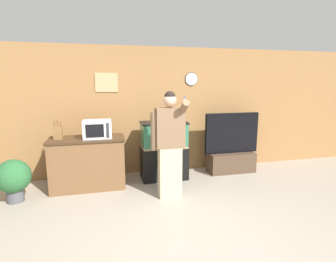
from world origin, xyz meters
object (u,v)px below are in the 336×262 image
at_px(knife_block, 58,133).
at_px(person_standing, 169,143).
at_px(counter_island, 88,163).
at_px(aquarium_on_stand, 164,150).
at_px(tv_on_stand, 231,155).
at_px(microwave, 97,129).
at_px(potted_plant, 13,178).

xyz_separation_m(knife_block, person_standing, (1.80, -0.71, -0.13)).
distance_m(counter_island, aquarium_on_stand, 1.44).
height_order(tv_on_stand, person_standing, person_standing).
distance_m(knife_block, tv_on_stand, 3.45).
height_order(counter_island, microwave, microwave).
xyz_separation_m(microwave, tv_on_stand, (2.72, 0.21, -0.71)).
distance_m(aquarium_on_stand, tv_on_stand, 1.49).
bearing_deg(microwave, knife_block, 177.61).
height_order(tv_on_stand, potted_plant, tv_on_stand).
distance_m(counter_island, tv_on_stand, 2.92).
bearing_deg(tv_on_stand, microwave, -175.55).
height_order(counter_island, aquarium_on_stand, aquarium_on_stand).
distance_m(knife_block, potted_plant, 0.97).
distance_m(tv_on_stand, person_standing, 1.90).
bearing_deg(microwave, potted_plant, -167.58).
bearing_deg(potted_plant, knife_block, 25.73).
distance_m(microwave, potted_plant, 1.51).
relative_size(knife_block, tv_on_stand, 0.26).
height_order(microwave, knife_block, knife_block).
relative_size(microwave, tv_on_stand, 0.38).
bearing_deg(aquarium_on_stand, counter_island, -174.90).
bearing_deg(aquarium_on_stand, potted_plant, -169.73).
relative_size(microwave, person_standing, 0.28).
height_order(knife_block, tv_on_stand, tv_on_stand).
relative_size(microwave, knife_block, 1.46).
distance_m(counter_island, person_standing, 1.58).
xyz_separation_m(tv_on_stand, potted_plant, (-4.03, -0.50, 0.03)).
xyz_separation_m(knife_block, potted_plant, (-0.66, -0.32, -0.64)).
xyz_separation_m(microwave, person_standing, (1.14, -0.68, -0.17)).
bearing_deg(potted_plant, counter_island, 16.63).
height_order(microwave, aquarium_on_stand, microwave).
bearing_deg(knife_block, aquarium_on_stand, 4.39).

